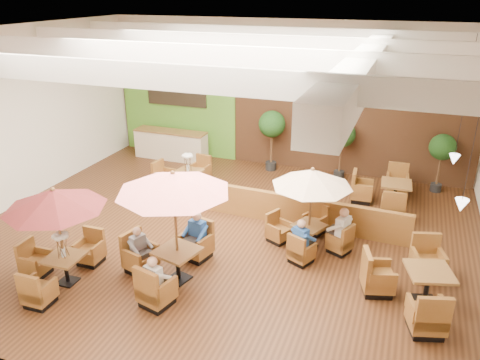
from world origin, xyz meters
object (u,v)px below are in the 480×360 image
at_px(diner_3, 302,236).
at_px(booth_divider, 294,210).
at_px(table_3, 182,178).
at_px(topiary_1, 342,136).
at_px(diner_1, 196,231).
at_px(table_2, 311,193).
at_px(table_5, 385,194).
at_px(table_0, 55,216).
at_px(topiary_2, 442,149).
at_px(service_counter, 171,145).
at_px(diner_2, 139,245).
at_px(topiary_0, 272,126).
at_px(diner_0, 155,276).
at_px(table_4, 412,284).
at_px(diner_4, 341,226).
at_px(table_1, 172,203).

bearing_deg(diner_3, booth_divider, 139.01).
distance_m(table_3, topiary_1, 5.84).
xyz_separation_m(topiary_1, diner_1, (-2.56, -6.76, -0.84)).
relative_size(table_2, table_3, 0.92).
xyz_separation_m(table_5, diner_1, (-4.31, -5.02, 0.39)).
xyz_separation_m(table_0, topiary_2, (8.37, 8.82, -0.25)).
bearing_deg(service_counter, diner_2, -67.14).
xyz_separation_m(topiary_0, diner_0, (0.05, -8.82, -0.97)).
relative_size(table_4, topiary_2, 1.45).
bearing_deg(diner_4, table_2, 111.49).
height_order(topiary_2, diner_1, topiary_2).
relative_size(service_counter, table_5, 1.08).
bearing_deg(diner_2, table_4, 120.59).
bearing_deg(topiary_1, table_4, -67.94).
xyz_separation_m(table_4, diner_0, (-5.26, -2.16, 0.36)).
distance_m(table_2, diner_0, 4.54).
relative_size(topiary_0, diner_4, 2.71).
height_order(diner_1, diner_3, diner_1).
distance_m(table_0, diner_3, 5.88).
bearing_deg(table_2, booth_divider, 147.03).
distance_m(table_4, topiary_0, 8.63).
bearing_deg(topiary_2, table_0, -133.49).
bearing_deg(diner_0, diner_2, 149.78).
height_order(table_1, topiary_0, table_1).
relative_size(booth_divider, table_1, 2.32).
xyz_separation_m(table_2, table_4, (2.68, -1.48, -1.20)).
bearing_deg(topiary_2, table_1, -127.39).
xyz_separation_m(table_0, diner_0, (2.49, -0.00, -1.02)).
height_order(table_0, diner_3, table_0).
relative_size(service_counter, diner_3, 3.87).
bearing_deg(topiary_1, topiary_0, -180.00).
relative_size(table_0, table_5, 0.89).
distance_m(service_counter, diner_1, 7.81).
relative_size(diner_2, diner_3, 0.96).
distance_m(table_3, diner_2, 5.02).
height_order(topiary_2, diner_3, topiary_2).
xyz_separation_m(diner_0, diner_1, (0.00, 2.06, 0.02)).
relative_size(table_5, diner_2, 3.72).
relative_size(table_2, topiary_0, 1.04).
height_order(diner_1, diner_4, diner_4).
bearing_deg(diner_1, topiary_0, -77.02).
height_order(table_0, table_5, table_0).
xyz_separation_m(topiary_2, diner_1, (-5.88, -6.76, -0.75)).
bearing_deg(table_0, diner_0, -1.99).
bearing_deg(table_5, table_2, -119.42).
bearing_deg(table_3, topiary_0, 60.66).
relative_size(table_4, diner_1, 3.49).
xyz_separation_m(service_counter, topiary_0, (4.19, 0.20, 1.14)).
height_order(table_3, diner_2, table_3).
xyz_separation_m(booth_divider, diner_4, (1.53, -1.10, 0.32)).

